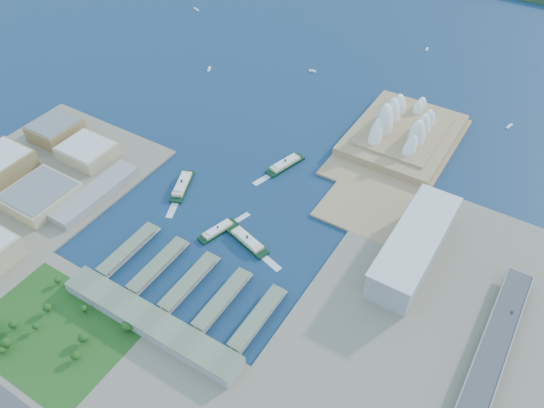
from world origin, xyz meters
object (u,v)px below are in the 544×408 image
Objects in this scene: ferry_c at (218,229)px; car_c at (512,312)px; ferry_b at (285,163)px; opera_house at (406,120)px; toaster_building at (414,246)px; ferry_d at (247,239)px; ferry_a at (182,184)px.

car_c is at bearing -154.25° from ferry_c.
ferry_b is 319.12m from car_c.
opera_house reaches higher than ferry_b.
toaster_building is at bearing -2.02° from ferry_b.
opera_house reaches higher than ferry_d.
ferry_b is 141.65m from ferry_d.
opera_house reaches higher than car_c.
toaster_building is 287.41m from ferry_a.
opera_house is 285.10m from ferry_d.
ferry_a is 1.21× the size of ferry_c.
ferry_d is at bearing -38.01° from ferry_a.
ferry_d is at bearing -155.59° from toaster_building.
ferry_d is (-73.48, -274.18, -26.59)m from opera_house.
ferry_b is 12.66× the size of car_c.
car_c is at bearing -48.73° from opera_house.
toaster_building is 33.98× the size of car_c.
opera_house is at bearing 67.78° from ferry_b.
ferry_a is (-194.33, -239.27, -26.37)m from opera_house.
ferry_b is (87.40, 102.73, -0.18)m from ferry_a.
ferry_a is at bearing -114.55° from ferry_b.
ferry_a is at bearing -178.18° from car_c.
car_c reaches higher than ferry_b.
ferry_a is at bearing -172.14° from toaster_building.
ferry_d is at bearing -60.50° from ferry_b.
ferry_c is at bearing -170.56° from car_c.
ferry_c is at bearing 112.50° from ferry_d.
opera_house is 175.44m from ferry_b.
ferry_b is at bearing 162.14° from toaster_building.
opera_house is 3.66× the size of ferry_c.
ferry_a is 13.07× the size of car_c.
toaster_building is at bearing -142.40° from ferry_c.
car_c is (393.33, 12.48, 9.88)m from ferry_a.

